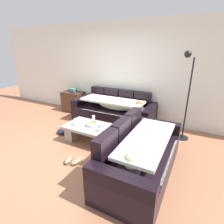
% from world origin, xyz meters
% --- Properties ---
extents(ground_plane, '(14.00, 14.00, 0.00)m').
position_xyz_m(ground_plane, '(0.00, 0.00, 0.00)').
color(ground_plane, '#956043').
extents(back_wall, '(9.00, 0.10, 2.70)m').
position_xyz_m(back_wall, '(0.00, 2.15, 1.35)').
color(back_wall, white).
rests_on(back_wall, ground_plane).
extents(couch_along_wall, '(2.23, 0.92, 0.88)m').
position_xyz_m(couch_along_wall, '(0.21, 1.62, 0.33)').
color(couch_along_wall, black).
rests_on(couch_along_wall, ground_plane).
extents(couch_near_window, '(0.92, 1.96, 0.88)m').
position_xyz_m(couch_near_window, '(1.55, -0.10, 0.34)').
color(couch_near_window, black).
rests_on(couch_near_window, ground_plane).
extents(coffee_table, '(1.20, 0.68, 0.38)m').
position_xyz_m(coffee_table, '(0.25, 0.42, 0.24)').
color(coffee_table, '#9F9992').
rests_on(coffee_table, ground_plane).
extents(fruit_bowl, '(0.28, 0.28, 0.10)m').
position_xyz_m(fruit_bowl, '(0.26, 0.45, 0.42)').
color(fruit_bowl, silver).
rests_on(fruit_bowl, coffee_table).
extents(wine_glass_near_left, '(0.07, 0.07, 0.17)m').
position_xyz_m(wine_glass_near_left, '(-0.07, 0.28, 0.50)').
color(wine_glass_near_left, silver).
rests_on(wine_glass_near_left, coffee_table).
extents(wine_glass_near_right, '(0.07, 0.07, 0.17)m').
position_xyz_m(wine_glass_near_right, '(0.54, 0.29, 0.50)').
color(wine_glass_near_right, silver).
rests_on(wine_glass_near_right, coffee_table).
extents(wine_glass_far_back, '(0.07, 0.07, 0.17)m').
position_xyz_m(wine_glass_far_back, '(0.18, 0.61, 0.50)').
color(wine_glass_far_back, silver).
rests_on(wine_glass_far_back, coffee_table).
extents(open_magazine, '(0.33, 0.29, 0.01)m').
position_xyz_m(open_magazine, '(0.51, 0.50, 0.39)').
color(open_magazine, white).
rests_on(open_magazine, coffee_table).
extents(side_cabinet, '(0.72, 0.44, 0.64)m').
position_xyz_m(side_cabinet, '(-1.43, 1.85, 0.32)').
color(side_cabinet, '#4F3121').
rests_on(side_cabinet, ground_plane).
extents(book_stack_on_cabinet, '(0.18, 0.21, 0.12)m').
position_xyz_m(book_stack_on_cabinet, '(-1.40, 1.85, 0.70)').
color(book_stack_on_cabinet, '#B76623').
rests_on(book_stack_on_cabinet, side_cabinet).
extents(floor_lamp, '(0.33, 0.31, 1.95)m').
position_xyz_m(floor_lamp, '(1.99, 1.48, 1.12)').
color(floor_lamp, black).
rests_on(floor_lamp, ground_plane).
extents(pair_of_shoes, '(0.35, 0.33, 0.09)m').
position_xyz_m(pair_of_shoes, '(0.37, -0.39, 0.04)').
color(pair_of_shoes, '#8C7259').
rests_on(pair_of_shoes, ground_plane).
extents(crumpled_garment, '(0.47, 0.51, 0.12)m').
position_xyz_m(crumpled_garment, '(-0.59, 0.47, 0.06)').
color(crumpled_garment, '#191933').
rests_on(crumpled_garment, ground_plane).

